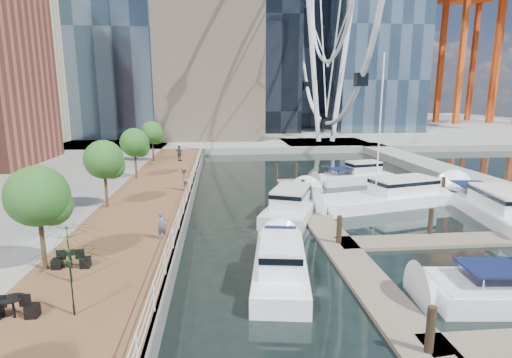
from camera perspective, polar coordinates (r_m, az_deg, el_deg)
name	(u,v)px	position (r m, az deg, el deg)	size (l,w,h in m)	color
ground	(323,327)	(16.01, 9.56, -20.18)	(520.00, 520.00, 0.00)	black
boardwalk	(146,209)	(29.66, -15.40, -4.18)	(6.00, 60.00, 1.00)	brown
seawall	(189,208)	(29.28, -9.60, -4.13)	(0.25, 60.00, 1.00)	#595954
land_far	(232,124)	(115.43, -3.50, 7.79)	(200.00, 114.00, 1.00)	gray
breakwater	(483,186)	(41.49, 29.70, -0.83)	(4.00, 60.00, 1.00)	gray
pier	(325,145)	(67.93, 9.87, 4.87)	(14.00, 12.00, 1.00)	gray
railing	(187,194)	(29.03, -9.87, -2.18)	(0.10, 60.00, 1.05)	white
floating_docks	(406,224)	(27.06, 20.67, -6.08)	(16.00, 34.00, 2.60)	#6D6051
port_cranes	(476,53)	(130.62, 28.97, 15.42)	(40.00, 52.00, 38.00)	#D84C14
street_trees	(104,160)	(28.46, -20.93, 2.61)	(2.60, 42.60, 4.60)	#3F2B1C
pedestrian_near	(162,226)	(21.75, -13.27, -6.49)	(0.54, 0.35, 1.47)	#485161
pedestrian_mid	(184,179)	(32.46, -10.29, 0.00)	(0.90, 0.70, 1.85)	gray
pedestrian_far	(180,153)	(47.35, -10.86, 3.64)	(1.08, 0.45, 1.84)	#2D3439
moored_yachts	(393,213)	(31.17, 18.92, -4.59)	(21.45, 37.68, 11.50)	white
cafe_seating	(35,295)	(15.03, -29.07, -14.26)	(5.02, 11.81, 2.49)	#0D3216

